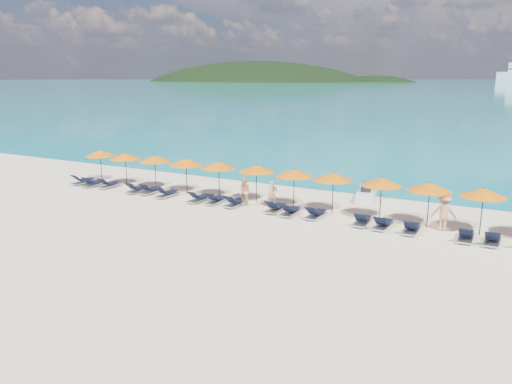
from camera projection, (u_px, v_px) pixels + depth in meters
The scene contains 35 objects.
ground at pixel (226, 229), 24.04m from camera, with size 1400.00×1400.00×0.00m, color beige.
headland_main at pixel (254, 112), 634.22m from camera, with size 374.00×242.00×126.50m.
headland_small at pixel (374, 113), 580.00m from camera, with size 162.00×126.00×85.50m.
jetski at pixel (366, 194), 29.47m from camera, with size 1.43×2.73×0.92m.
beachgoer_a at pixel (272, 195), 27.65m from camera, with size 0.56×0.36×1.52m, color tan.
beachgoer_b at pixel (245, 192), 28.01m from camera, with size 0.80×0.46×1.64m, color tan.
beachgoer_c at pixel (444, 212), 23.51m from camera, with size 1.16×0.54×1.80m, color tan.
umbrella_0 at pixel (100, 153), 34.14m from camera, with size 2.10×2.10×2.28m.
umbrella_1 at pixel (125, 156), 32.87m from camera, with size 2.10×2.10×2.28m.
umbrella_2 at pixel (155, 159), 31.90m from camera, with size 2.10×2.10×2.28m.
umbrella_3 at pixel (186, 162), 30.63m from camera, with size 2.10×2.10×2.28m.
umbrella_4 at pixel (219, 165), 29.57m from camera, with size 2.10×2.10×2.28m.
umbrella_5 at pixel (256, 168), 28.51m from camera, with size 2.10×2.10×2.28m.
umbrella_6 at pixel (294, 173), 27.23m from camera, with size 2.10×2.10×2.28m.
umbrella_7 at pixel (333, 177), 26.21m from camera, with size 2.10×2.10×2.28m.
umbrella_8 at pixel (382, 182), 24.94m from camera, with size 2.10×2.10×2.28m.
umbrella_9 at pixel (430, 187), 23.78m from camera, with size 2.10×2.10×2.28m.
umbrella_10 at pixel (484, 193), 22.64m from camera, with size 2.10×2.10×2.28m.
lounger_0 at pixel (83, 181), 33.81m from camera, with size 0.76×1.75×0.66m.
lounger_1 at pixel (93, 183), 33.09m from camera, with size 0.75×1.74×0.66m.
lounger_2 at pixel (109, 184), 32.71m from camera, with size 0.72×1.73×0.66m.
lounger_3 at pixel (137, 189), 31.36m from camera, with size 0.76×1.74×0.66m.
lounger_4 at pixel (151, 190), 31.07m from camera, with size 0.69×1.72×0.66m.
lounger_5 at pixel (167, 193), 30.20m from camera, with size 0.63×1.70×0.66m.
lounger_6 at pixel (199, 198), 29.06m from camera, with size 0.75×1.74×0.66m.
lounger_7 at pixel (216, 200), 28.69m from camera, with size 0.73×1.74×0.66m.
lounger_8 at pixel (235, 202), 28.04m from camera, with size 0.65×1.71×0.66m.
lounger_9 at pixel (275, 208), 26.94m from camera, with size 0.62×1.70×0.66m.
lounger_10 at pixel (290, 211), 26.28m from camera, with size 0.68×1.72×0.66m.
lounger_11 at pixel (316, 214), 25.74m from camera, with size 0.69×1.72×0.66m.
lounger_12 at pixel (362, 220), 24.57m from camera, with size 0.71×1.73×0.66m.
lounger_13 at pixel (383, 224), 23.99m from camera, with size 0.70×1.73×0.66m.
lounger_14 at pixel (412, 228), 23.31m from camera, with size 0.68×1.72×0.66m.
lounger_15 at pixel (466, 236), 22.22m from camera, with size 0.68×1.72×0.66m.
lounger_16 at pixel (492, 239), 21.76m from camera, with size 0.64×1.71×0.66m.
Camera 1 is at (12.39, -19.45, 7.19)m, focal length 35.00 mm.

